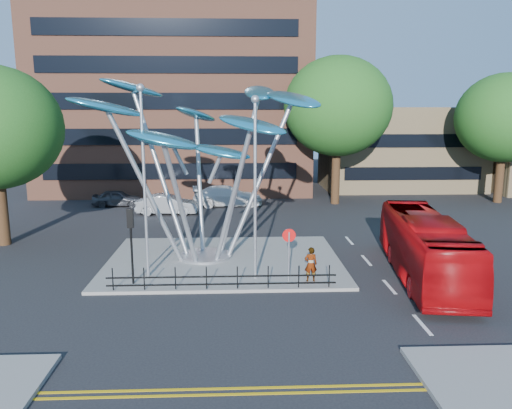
{
  "coord_description": "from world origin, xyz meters",
  "views": [
    {
      "loc": [
        -0.38,
        -19.01,
        7.87
      ],
      "look_at": [
        0.58,
        4.0,
        3.44
      ],
      "focal_mm": 35.0,
      "sensor_mm": 36.0,
      "label": 1
    }
  ],
  "objects_px": {
    "street_lamp_right": "(255,172)",
    "parked_car_mid": "(167,204)",
    "tree_right": "(338,107)",
    "parked_car_left": "(117,198)",
    "leaf_sculpture": "(202,129)",
    "red_bus": "(425,247)",
    "tree_far": "(505,118)",
    "pedestrian": "(311,264)",
    "street_lamp_left": "(144,166)",
    "no_entry_sign_island": "(289,246)",
    "traffic_light_island": "(131,230)",
    "parked_car_right": "(228,196)"
  },
  "relations": [
    {
      "from": "street_lamp_right",
      "to": "parked_car_mid",
      "type": "height_order",
      "value": "street_lamp_right"
    },
    {
      "from": "tree_right",
      "to": "parked_car_left",
      "type": "relative_size",
      "value": 3.05
    },
    {
      "from": "leaf_sculpture",
      "to": "red_bus",
      "type": "xyz_separation_m",
      "value": [
        10.57,
        -3.4,
        -5.39
      ]
    },
    {
      "from": "tree_far",
      "to": "street_lamp_right",
      "type": "distance_m",
      "value": 28.76
    },
    {
      "from": "tree_right",
      "to": "pedestrian",
      "type": "height_order",
      "value": "tree_right"
    },
    {
      "from": "street_lamp_right",
      "to": "red_bus",
      "type": "xyz_separation_m",
      "value": [
        8.0,
        0.28,
        -3.61
      ]
    },
    {
      "from": "street_lamp_left",
      "to": "red_bus",
      "type": "distance_m",
      "value": 13.57
    },
    {
      "from": "no_entry_sign_island",
      "to": "pedestrian",
      "type": "height_order",
      "value": "no_entry_sign_island"
    },
    {
      "from": "parked_car_mid",
      "to": "street_lamp_right",
      "type": "bearing_deg",
      "value": -156.89
    },
    {
      "from": "traffic_light_island",
      "to": "red_bus",
      "type": "distance_m",
      "value": 13.57
    },
    {
      "from": "parked_car_mid",
      "to": "red_bus",
      "type": "bearing_deg",
      "value": -135.31
    },
    {
      "from": "parked_car_left",
      "to": "parked_car_mid",
      "type": "distance_m",
      "value": 5.61
    },
    {
      "from": "tree_far",
      "to": "parked_car_right",
      "type": "xyz_separation_m",
      "value": [
        -23.03,
        -0.62,
        -6.28
      ]
    },
    {
      "from": "leaf_sculpture",
      "to": "street_lamp_right",
      "type": "xyz_separation_m",
      "value": [
        2.57,
        -3.68,
        -1.78
      ]
    },
    {
      "from": "red_bus",
      "to": "parked_car_right",
      "type": "bearing_deg",
      "value": 125.42
    },
    {
      "from": "traffic_light_island",
      "to": "parked_car_right",
      "type": "relative_size",
      "value": 0.6
    },
    {
      "from": "street_lamp_left",
      "to": "street_lamp_right",
      "type": "distance_m",
      "value": 5.03
    },
    {
      "from": "traffic_light_island",
      "to": "parked_car_mid",
      "type": "distance_m",
      "value": 15.82
    },
    {
      "from": "leaf_sculpture",
      "to": "parked_car_left",
      "type": "relative_size",
      "value": 3.2
    },
    {
      "from": "tree_far",
      "to": "street_lamp_left",
      "type": "xyz_separation_m",
      "value": [
        -26.5,
        -18.5,
        -1.75
      ]
    },
    {
      "from": "traffic_light_island",
      "to": "pedestrian",
      "type": "height_order",
      "value": "traffic_light_island"
    },
    {
      "from": "leaf_sculpture",
      "to": "parked_car_mid",
      "type": "relative_size",
      "value": 2.75
    },
    {
      "from": "no_entry_sign_island",
      "to": "parked_car_left",
      "type": "xyz_separation_m",
      "value": [
        -12.05,
        19.03,
        -1.14
      ]
    },
    {
      "from": "traffic_light_island",
      "to": "no_entry_sign_island",
      "type": "xyz_separation_m",
      "value": [
        7.0,
        0.02,
        -0.8
      ]
    },
    {
      "from": "leaf_sculpture",
      "to": "street_lamp_right",
      "type": "bearing_deg",
      "value": -55.09
    },
    {
      "from": "no_entry_sign_island",
      "to": "parked_car_right",
      "type": "distance_m",
      "value": 19.13
    },
    {
      "from": "pedestrian",
      "to": "parked_car_right",
      "type": "xyz_separation_m",
      "value": [
        -4.03,
        18.88,
        -0.12
      ]
    },
    {
      "from": "red_bus",
      "to": "parked_car_right",
      "type": "distance_m",
      "value": 20.46
    },
    {
      "from": "traffic_light_island",
      "to": "pedestrian",
      "type": "bearing_deg",
      "value": 0.0
    },
    {
      "from": "parked_car_right",
      "to": "no_entry_sign_island",
      "type": "bearing_deg",
      "value": -176.81
    },
    {
      "from": "tree_right",
      "to": "street_lamp_left",
      "type": "xyz_separation_m",
      "value": [
        -12.5,
        -18.5,
        -2.68
      ]
    },
    {
      "from": "tree_right",
      "to": "street_lamp_right",
      "type": "bearing_deg",
      "value": -111.54
    },
    {
      "from": "traffic_light_island",
      "to": "street_lamp_right",
      "type": "bearing_deg",
      "value": 5.19
    },
    {
      "from": "no_entry_sign_island",
      "to": "red_bus",
      "type": "bearing_deg",
      "value": 6.74
    },
    {
      "from": "street_lamp_left",
      "to": "parked_car_right",
      "type": "distance_m",
      "value": 18.77
    },
    {
      "from": "parked_car_mid",
      "to": "tree_far",
      "type": "bearing_deg",
      "value": -80.74
    },
    {
      "from": "red_bus",
      "to": "pedestrian",
      "type": "bearing_deg",
      "value": -164.22
    },
    {
      "from": "parked_car_mid",
      "to": "parked_car_right",
      "type": "xyz_separation_m",
      "value": [
        4.52,
        3.17,
        0.07
      ]
    },
    {
      "from": "parked_car_right",
      "to": "leaf_sculpture",
      "type": "bearing_deg",
      "value": 170.02
    },
    {
      "from": "tree_far",
      "to": "parked_car_right",
      "type": "height_order",
      "value": "tree_far"
    },
    {
      "from": "street_lamp_right",
      "to": "traffic_light_island",
      "type": "height_order",
      "value": "street_lamp_right"
    },
    {
      "from": "leaf_sculpture",
      "to": "traffic_light_island",
      "type": "xyz_separation_m",
      "value": [
        -2.93,
        -4.18,
        -4.26
      ]
    },
    {
      "from": "red_bus",
      "to": "parked_car_mid",
      "type": "bearing_deg",
      "value": 140.93
    },
    {
      "from": "tree_right",
      "to": "parked_car_right",
      "type": "height_order",
      "value": "tree_right"
    },
    {
      "from": "traffic_light_island",
      "to": "parked_car_mid",
      "type": "relative_size",
      "value": 0.74
    },
    {
      "from": "street_lamp_right",
      "to": "red_bus",
      "type": "distance_m",
      "value": 8.78
    },
    {
      "from": "traffic_light_island",
      "to": "pedestrian",
      "type": "distance_m",
      "value": 8.17
    },
    {
      "from": "parked_car_left",
      "to": "parked_car_mid",
      "type": "height_order",
      "value": "parked_car_mid"
    },
    {
      "from": "red_bus",
      "to": "parked_car_mid",
      "type": "height_order",
      "value": "red_bus"
    },
    {
      "from": "street_lamp_left",
      "to": "no_entry_sign_island",
      "type": "distance_m",
      "value": 7.47
    }
  ]
}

